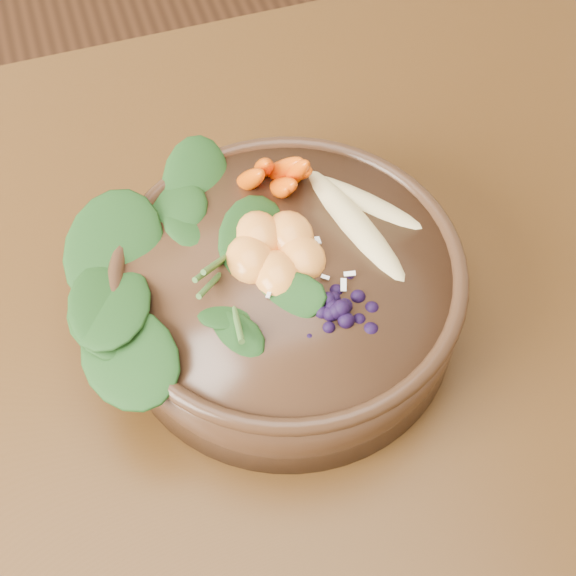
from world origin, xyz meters
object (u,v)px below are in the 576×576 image
carrot_cluster (274,148)px  banana_halves (361,201)px  kale_heap (196,235)px  stoneware_bowl (288,294)px  mandarin_cluster (275,240)px  blueberry_pile (343,299)px  dining_table (95,406)px

carrot_cluster → banana_halves: 0.09m
kale_heap → carrot_cluster: 0.11m
carrot_cluster → banana_halves: bearing=-66.9°
kale_heap → carrot_cluster: carrot_cluster is taller
stoneware_bowl → mandarin_cluster: 0.06m
stoneware_bowl → blueberry_pile: size_ratio=2.16×
banana_halves → blueberry_pile: bearing=-141.5°
mandarin_cluster → carrot_cluster: bearing=72.7°
carrot_cluster → mandarin_cluster: size_ratio=0.87×
dining_table → stoneware_bowl: bearing=-4.0°
kale_heap → carrot_cluster: (0.09, 0.06, 0.02)m
dining_table → carrot_cluster: carrot_cluster is taller
carrot_cluster → stoneware_bowl: bearing=-123.7°
carrot_cluster → kale_heap: bearing=-169.5°
banana_halves → kale_heap: bearing=156.5°
dining_table → stoneware_bowl: 0.25m
dining_table → blueberry_pile: blueberry_pile is taller
blueberry_pile → dining_table: bearing=162.4°
kale_heap → banana_halves: 0.16m
carrot_cluster → banana_halves: (0.06, -0.06, -0.03)m
stoneware_bowl → blueberry_pile: 0.09m
kale_heap → mandarin_cluster: 0.07m
banana_halves → blueberry_pile: size_ratio=1.22×
dining_table → carrot_cluster: bearing=21.0°
mandarin_cluster → blueberry_pile: (0.03, -0.08, 0.00)m
dining_table → mandarin_cluster: 0.28m
stoneware_bowl → carrot_cluster: size_ratio=3.62×
dining_table → stoneware_bowl: size_ratio=4.97×
carrot_cluster → blueberry_pile: carrot_cluster is taller
dining_table → stoneware_bowl: stoneware_bowl is taller
carrot_cluster → mandarin_cluster: carrot_cluster is taller
mandarin_cluster → dining_table: bearing=-178.7°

